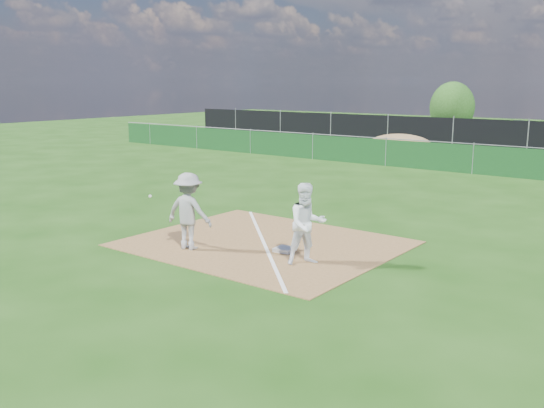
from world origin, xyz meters
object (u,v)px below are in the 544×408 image
(play_at_first, at_px, (189,211))
(car_left, at_px, (423,129))
(first_base, at_px, (285,249))
(runner, at_px, (307,224))
(car_mid, at_px, (522,133))
(tree_left, at_px, (452,107))

(play_at_first, relative_size, car_left, 0.47)
(first_base, relative_size, runner, 0.24)
(runner, xyz_separation_m, car_mid, (-3.45, 27.95, -0.14))
(runner, xyz_separation_m, car_left, (-9.32, 26.83, -0.12))
(play_at_first, distance_m, tree_left, 34.40)
(play_at_first, xyz_separation_m, car_left, (-6.56, 27.54, -0.15))
(tree_left, bearing_deg, play_at_first, -78.16)
(car_left, relative_size, car_mid, 0.99)
(runner, relative_size, tree_left, 0.46)
(first_base, distance_m, runner, 1.29)
(car_left, bearing_deg, play_at_first, 174.21)
(play_at_first, xyz_separation_m, car_mid, (-0.68, 28.66, -0.17))
(car_mid, distance_m, tree_left, 8.18)
(runner, bearing_deg, tree_left, 51.21)
(first_base, xyz_separation_m, tree_left, (-8.91, 32.50, 1.88))
(car_left, xyz_separation_m, car_mid, (5.87, 1.12, -0.02))
(car_mid, bearing_deg, tree_left, 49.01)
(tree_left, bearing_deg, runner, -73.40)
(runner, distance_m, car_mid, 28.16)
(first_base, xyz_separation_m, car_mid, (-2.54, 27.50, 0.67))
(runner, relative_size, car_mid, 0.40)
(play_at_first, distance_m, car_mid, 28.67)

